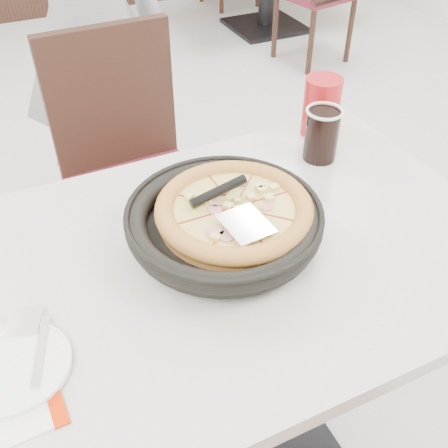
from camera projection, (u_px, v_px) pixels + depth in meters
name	position (u px, v px, depth m)	size (l,w,h in m)	color
floor	(205.00, 307.00, 1.96)	(7.00, 7.00, 0.00)	#A7A7A2
main_table	(226.00, 357.00, 1.34)	(1.20, 0.80, 0.75)	beige
chair_far	(139.00, 188.00, 1.73)	(0.42, 0.42, 0.95)	black
trivet	(232.00, 229.00, 1.12)	(0.12, 0.12, 0.04)	black
pizza_pan	(224.00, 227.00, 1.09)	(0.39, 0.39, 0.01)	black
pizza	(234.00, 215.00, 1.09)	(0.31, 0.31, 0.02)	#C58035
pizza_server	(246.00, 224.00, 1.02)	(0.08, 0.11, 0.00)	white
napkin	(2.00, 403.00, 0.82)	(0.16, 0.16, 0.00)	white
side_plate	(15.00, 367.00, 0.87)	(0.18, 0.18, 0.01)	white
fork	(40.00, 351.00, 0.88)	(0.01, 0.15, 0.00)	white
cola_glass	(321.00, 136.00, 1.33)	(0.08, 0.08, 0.13)	black
red_cup	(321.00, 106.00, 1.42)	(0.10, 0.10, 0.16)	#B11417
diner_person	(89.00, 26.00, 1.88)	(0.61, 0.40, 1.66)	#9D9DA2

